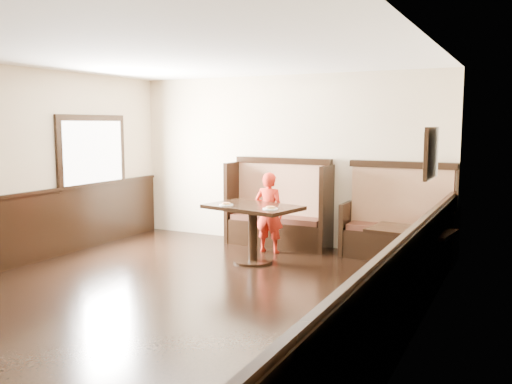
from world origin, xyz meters
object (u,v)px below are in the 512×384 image
Objects in this scene: booth_main at (279,214)px; child at (269,212)px; booth_neighbor at (398,227)px; table_neighbor at (410,243)px; table_main at (253,219)px.

child is at bearing -83.15° from booth_main.
table_neighbor is at bearing -71.43° from booth_neighbor.
booth_main is at bearing 107.15° from table_main.
booth_main is 0.55m from child.
booth_main reaches higher than table_main.
booth_main is at bearing 179.95° from booth_neighbor.
booth_neighbor is 2.19m from table_main.
booth_neighbor reaches higher than table_main.
table_neighbor is at bearing -27.69° from booth_main.
booth_neighbor is 1.53× the size of table_neighbor.
table_main is at bearing 90.13° from child.
child is (0.06, -0.53, 0.11)m from booth_main.
table_main is at bearing -146.80° from booth_neighbor.
table_main is at bearing -173.98° from table_neighbor.
table_main reaches higher than table_neighbor.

